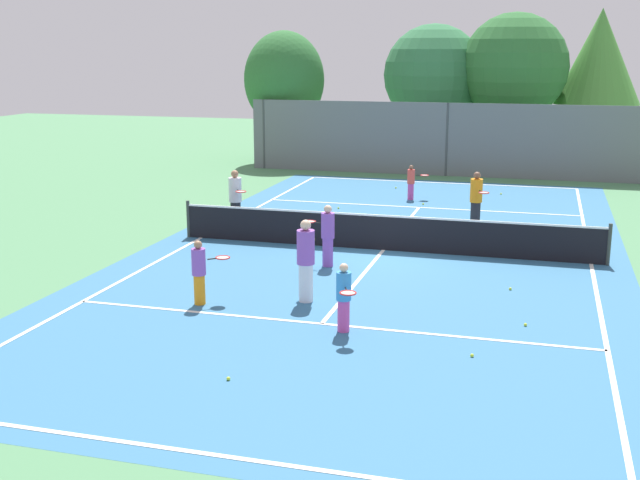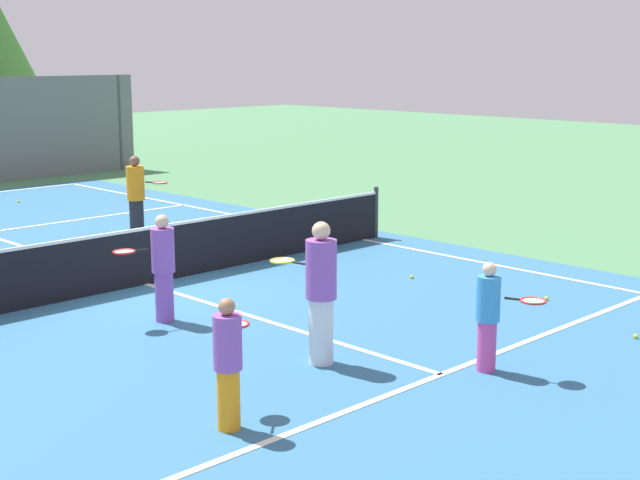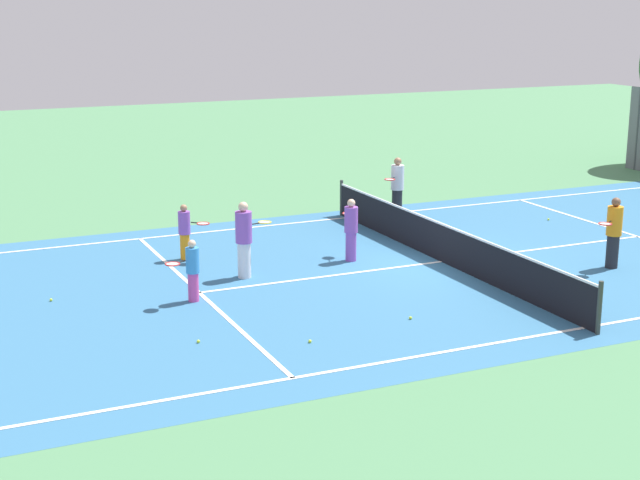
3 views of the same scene
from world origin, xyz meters
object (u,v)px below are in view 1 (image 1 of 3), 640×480
tennis_ball_1 (501,194)px  player_0 (476,199)px  ball_crate (351,234)px  tennis_ball_3 (510,289)px  tennis_ball_0 (371,234)px  tennis_ball_8 (338,208)px  player_3 (327,235)px  tennis_ball_2 (472,355)px  tennis_ball_7 (423,204)px  tennis_ball_5 (228,379)px  player_5 (306,260)px  player_4 (344,297)px  tennis_ball_4 (396,188)px  player_1 (235,199)px  tennis_ball_6 (525,325)px  player_2 (412,182)px  player_6 (200,271)px

tennis_ball_1 → player_0: bearing=-94.0°
ball_crate → tennis_ball_3: ball_crate is taller
ball_crate → tennis_ball_0: (0.45, 0.70, -0.15)m
tennis_ball_8 → player_3: bearing=-77.7°
player_3 → tennis_ball_2: (4.18, -5.34, -0.80)m
ball_crate → tennis_ball_3: size_ratio=6.50×
tennis_ball_2 → tennis_ball_7: 14.66m
tennis_ball_1 → tennis_ball_5: bearing=-99.9°
player_5 → tennis_ball_8: bearing=100.6°
player_4 → tennis_ball_8: (-3.22, 12.09, -0.69)m
tennis_ball_8 → player_5: bearing=-79.4°
tennis_ball_4 → tennis_ball_7: (1.58, -3.17, 0.00)m
ball_crate → tennis_ball_2: size_ratio=6.50×
ball_crate → tennis_ball_4: 9.16m
player_1 → tennis_ball_8: bearing=60.2°
ball_crate → tennis_ball_1: 9.64m
tennis_ball_1 → tennis_ball_6: same height
tennis_ball_1 → player_2: bearing=-148.0°
player_0 → player_4: player_0 is taller
ball_crate → tennis_ball_6: size_ratio=6.50×
player_2 → tennis_ball_7: player_2 is taller
player_2 → player_5: player_5 is taller
player_3 → tennis_ball_6: player_3 is taller
player_0 → player_2: 5.11m
player_1 → tennis_ball_6: 11.29m
player_0 → tennis_ball_2: (0.91, -10.93, -0.88)m
tennis_ball_2 → tennis_ball_5: same height
player_1 → tennis_ball_4: player_1 is taller
tennis_ball_3 → tennis_ball_7: (-3.52, 9.89, 0.00)m
ball_crate → tennis_ball_8: 4.68m
ball_crate → player_2: bearing=84.8°
player_3 → tennis_ball_6: size_ratio=24.29×
player_4 → tennis_ball_0: size_ratio=21.12×
player_0 → player_6: bearing=-118.6°
ball_crate → tennis_ball_7: bearing=78.5°
player_3 → player_4: player_3 is taller
tennis_ball_2 → tennis_ball_3: bearing=83.9°
tennis_ball_2 → tennis_ball_8: 14.03m
player_2 → tennis_ball_3: 11.58m
player_0 → tennis_ball_4: player_0 is taller
player_1 → tennis_ball_2: player_1 is taller
player_4 → tennis_ball_0: (-1.24, 8.38, -0.69)m
player_3 → tennis_ball_2: bearing=-51.9°
player_1 → player_4: (5.49, -8.13, -0.23)m
player_6 → player_4: bearing=-14.1°
player_5 → tennis_ball_5: player_5 is taller
player_0 → tennis_ball_0: (-2.91, -1.88, -0.88)m
player_2 → tennis_ball_1: 3.79m
tennis_ball_0 → player_0: bearing=32.8°
tennis_ball_2 → tennis_ball_7: (-3.05, 14.34, 0.00)m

